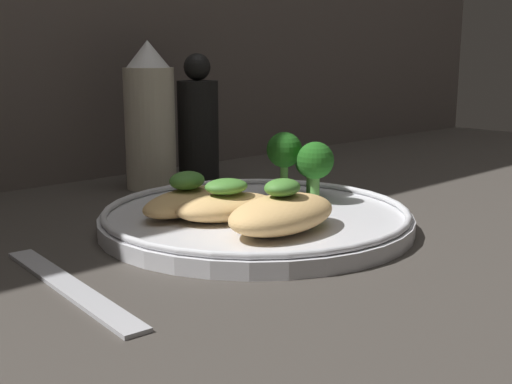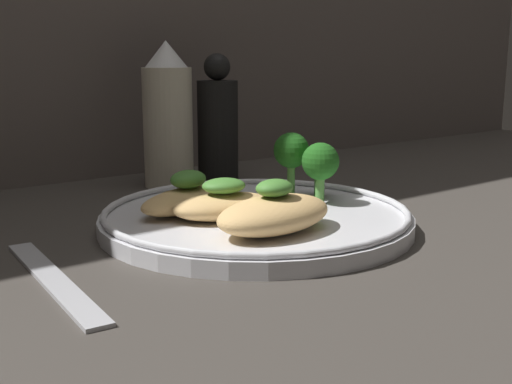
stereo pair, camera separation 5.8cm
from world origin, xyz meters
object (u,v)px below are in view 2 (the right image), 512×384
(plate, at_px, (256,218))
(broccoli_bunch, at_px, (310,159))
(pepper_grinder, at_px, (218,124))
(sauce_bottle, at_px, (168,118))

(plate, xyz_separation_m, broccoli_bunch, (0.08, 0.01, 0.04))
(broccoli_bunch, bearing_deg, plate, -170.09)
(plate, relative_size, pepper_grinder, 1.80)
(broccoli_bunch, xyz_separation_m, sauce_bottle, (-0.04, 0.21, 0.03))
(sauce_bottle, xyz_separation_m, pepper_grinder, (0.07, 0.00, -0.01))
(broccoli_bunch, relative_size, sauce_bottle, 0.43)
(plate, xyz_separation_m, sauce_bottle, (0.04, 0.22, 0.07))
(broccoli_bunch, relative_size, pepper_grinder, 0.47)
(plate, relative_size, sauce_bottle, 1.65)
(broccoli_bunch, height_order, pepper_grinder, pepper_grinder)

